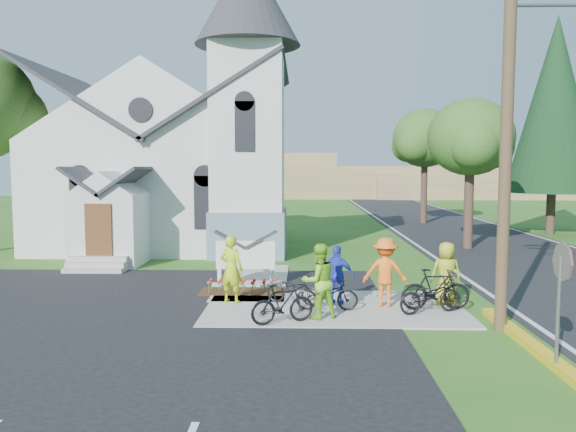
{
  "coord_description": "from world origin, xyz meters",
  "views": [
    {
      "loc": [
        0.58,
        -14.61,
        3.86
      ],
      "look_at": [
        0.12,
        5.0,
        2.15
      ],
      "focal_mm": 35.0,
      "sensor_mm": 36.0,
      "label": 1
    }
  ],
  "objects_px": {
    "bike_2": "(327,294)",
    "cyclist_3": "(385,272)",
    "cyclist_2": "(337,275)",
    "cyclist_1": "(319,281)",
    "stop_sign": "(561,279)",
    "bike_1": "(282,304)",
    "utility_pole": "(510,99)",
    "bike_0": "(293,289)",
    "church_sign": "(246,255)",
    "cyclist_4": "(446,273)",
    "bike_4": "(430,296)",
    "bike_3": "(436,289)",
    "cyclist_0": "(231,269)"
  },
  "relations": [
    {
      "from": "bike_2",
      "to": "cyclist_3",
      "type": "distance_m",
      "value": 1.77
    },
    {
      "from": "cyclist_3",
      "to": "cyclist_2",
      "type": "bearing_deg",
      "value": 4.6
    },
    {
      "from": "cyclist_1",
      "to": "bike_2",
      "type": "bearing_deg",
      "value": -131.56
    },
    {
      "from": "stop_sign",
      "to": "cyclist_2",
      "type": "bearing_deg",
      "value": 127.84
    },
    {
      "from": "bike_1",
      "to": "cyclist_1",
      "type": "bearing_deg",
      "value": -83.87
    },
    {
      "from": "utility_pole",
      "to": "bike_2",
      "type": "xyz_separation_m",
      "value": [
        -4.09,
        1.62,
        -4.92
      ]
    },
    {
      "from": "bike_0",
      "to": "bike_2",
      "type": "xyz_separation_m",
      "value": [
        0.92,
        -0.68,
        0.02
      ]
    },
    {
      "from": "church_sign",
      "to": "bike_2",
      "type": "height_order",
      "value": "church_sign"
    },
    {
      "from": "church_sign",
      "to": "cyclist_4",
      "type": "height_order",
      "value": "cyclist_4"
    },
    {
      "from": "stop_sign",
      "to": "bike_2",
      "type": "xyz_separation_m",
      "value": [
        -4.16,
        4.32,
        -1.3
      ]
    },
    {
      "from": "bike_4",
      "to": "bike_2",
      "type": "bearing_deg",
      "value": 65.44
    },
    {
      "from": "bike_1",
      "to": "bike_4",
      "type": "xyz_separation_m",
      "value": [
        3.82,
        1.07,
        -0.02
      ]
    },
    {
      "from": "bike_1",
      "to": "bike_3",
      "type": "distance_m",
      "value": 4.29
    },
    {
      "from": "bike_4",
      "to": "cyclist_1",
      "type": "bearing_deg",
      "value": 81.43
    },
    {
      "from": "cyclist_2",
      "to": "bike_4",
      "type": "height_order",
      "value": "cyclist_2"
    },
    {
      "from": "bike_0",
      "to": "bike_4",
      "type": "relative_size",
      "value": 0.88
    },
    {
      "from": "church_sign",
      "to": "utility_pole",
      "type": "distance_m",
      "value": 9.18
    },
    {
      "from": "church_sign",
      "to": "bike_2",
      "type": "xyz_separation_m",
      "value": [
        2.48,
        -3.08,
        -0.54
      ]
    },
    {
      "from": "cyclist_1",
      "to": "cyclist_2",
      "type": "height_order",
      "value": "cyclist_1"
    },
    {
      "from": "bike_3",
      "to": "cyclist_1",
      "type": "bearing_deg",
      "value": 102.08
    },
    {
      "from": "cyclist_1",
      "to": "cyclist_3",
      "type": "xyz_separation_m",
      "value": [
        1.87,
        1.31,
        -0.0
      ]
    },
    {
      "from": "bike_3",
      "to": "cyclist_4",
      "type": "bearing_deg",
      "value": -40.03
    },
    {
      "from": "bike_1",
      "to": "cyclist_2",
      "type": "xyz_separation_m",
      "value": [
        1.45,
        1.95,
        0.34
      ]
    },
    {
      "from": "cyclist_4",
      "to": "cyclist_2",
      "type": "bearing_deg",
      "value": -1.6
    },
    {
      "from": "bike_0",
      "to": "cyclist_4",
      "type": "xyz_separation_m",
      "value": [
        4.25,
        0.02,
        0.46
      ]
    },
    {
      "from": "bike_0",
      "to": "bike_3",
      "type": "xyz_separation_m",
      "value": [
        3.82,
        -0.57,
        0.14
      ]
    },
    {
      "from": "cyclist_4",
      "to": "utility_pole",
      "type": "bearing_deg",
      "value": 105.44
    },
    {
      "from": "bike_2",
      "to": "bike_4",
      "type": "bearing_deg",
      "value": -93.02
    },
    {
      "from": "bike_2",
      "to": "cyclist_3",
      "type": "bearing_deg",
      "value": -70.37
    },
    {
      "from": "bike_3",
      "to": "cyclist_2",
      "type": "bearing_deg",
      "value": 74.48
    },
    {
      "from": "cyclist_0",
      "to": "bike_1",
      "type": "distance_m",
      "value": 2.67
    },
    {
      "from": "cyclist_2",
      "to": "cyclist_3",
      "type": "bearing_deg",
      "value": -167.3
    },
    {
      "from": "cyclist_3",
      "to": "cyclist_4",
      "type": "bearing_deg",
      "value": -163.43
    },
    {
      "from": "cyclist_2",
      "to": "cyclist_4",
      "type": "height_order",
      "value": "cyclist_4"
    },
    {
      "from": "church_sign",
      "to": "cyclist_2",
      "type": "xyz_separation_m",
      "value": [
        2.79,
        -2.45,
        -0.15
      ]
    },
    {
      "from": "bike_4",
      "to": "utility_pole",
      "type": "bearing_deg",
      "value": -153.41
    },
    {
      "from": "bike_2",
      "to": "cyclist_3",
      "type": "xyz_separation_m",
      "value": [
        1.62,
        0.51,
        0.51
      ]
    },
    {
      "from": "church_sign",
      "to": "cyclist_3",
      "type": "relative_size",
      "value": 1.16
    },
    {
      "from": "cyclist_3",
      "to": "bike_4",
      "type": "xyz_separation_m",
      "value": [
        1.06,
        -0.76,
        -0.48
      ]
    },
    {
      "from": "cyclist_0",
      "to": "bike_4",
      "type": "distance_m",
      "value": 5.47
    },
    {
      "from": "utility_pole",
      "to": "cyclist_2",
      "type": "xyz_separation_m",
      "value": [
        -3.78,
        2.25,
        -4.53
      ]
    },
    {
      "from": "cyclist_2",
      "to": "bike_4",
      "type": "relative_size",
      "value": 0.93
    },
    {
      "from": "stop_sign",
      "to": "utility_pole",
      "type": "bearing_deg",
      "value": 91.49
    },
    {
      "from": "utility_pole",
      "to": "cyclist_0",
      "type": "relative_size",
      "value": 5.24
    },
    {
      "from": "utility_pole",
      "to": "cyclist_0",
      "type": "bearing_deg",
      "value": 160.06
    },
    {
      "from": "bike_2",
      "to": "cyclist_1",
      "type": "bearing_deg",
      "value": 165.37
    },
    {
      "from": "bike_0",
      "to": "bike_2",
      "type": "distance_m",
      "value": 1.14
    },
    {
      "from": "cyclist_1",
      "to": "bike_1",
      "type": "height_order",
      "value": "cyclist_1"
    },
    {
      "from": "utility_pole",
      "to": "bike_2",
      "type": "relative_size",
      "value": 6.05
    },
    {
      "from": "cyclist_2",
      "to": "cyclist_3",
      "type": "distance_m",
      "value": 1.32
    }
  ]
}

